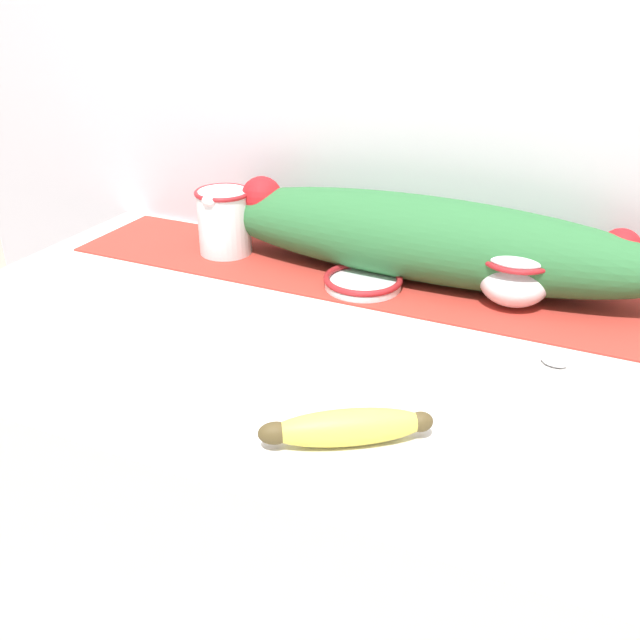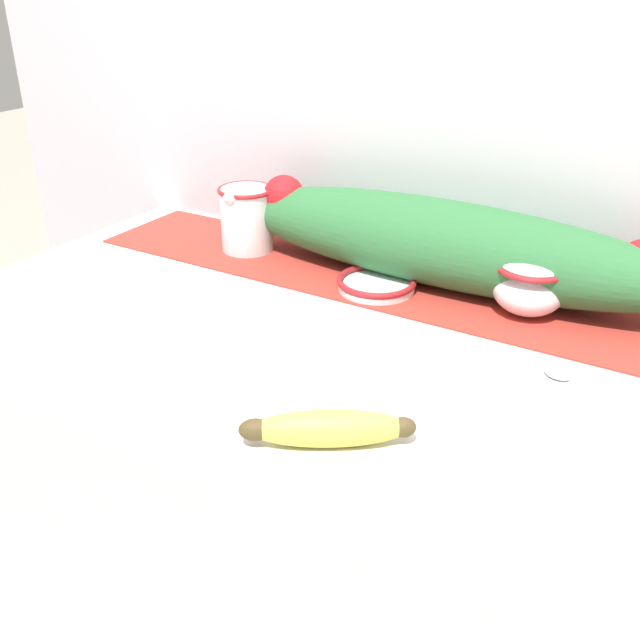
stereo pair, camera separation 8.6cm
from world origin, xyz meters
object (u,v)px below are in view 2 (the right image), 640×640
at_px(cream_pitcher, 247,216).
at_px(spoon, 544,369).
at_px(small_dish, 376,283).
at_px(banana, 328,428).
at_px(sugar_bowl, 530,282).

bearing_deg(cream_pitcher, spoon, -15.15).
bearing_deg(spoon, cream_pitcher, 176.00).
height_order(small_dish, banana, banana).
relative_size(small_dish, spoon, 0.66).
relative_size(small_dish, banana, 0.73).
xyz_separation_m(sugar_bowl, small_dish, (-0.23, -0.04, -0.04)).
distance_m(cream_pitcher, banana, 0.61).
xyz_separation_m(sugar_bowl, spoon, (0.07, -0.16, -0.05)).
bearing_deg(sugar_bowl, banana, -102.27).
distance_m(cream_pitcher, small_dish, 0.29).
distance_m(cream_pitcher, spoon, 0.61).
xyz_separation_m(cream_pitcher, banana, (0.42, -0.43, -0.04)).
relative_size(cream_pitcher, small_dish, 0.92).
bearing_deg(banana, sugar_bowl, 77.73).
xyz_separation_m(sugar_bowl, banana, (-0.09, -0.43, -0.03)).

